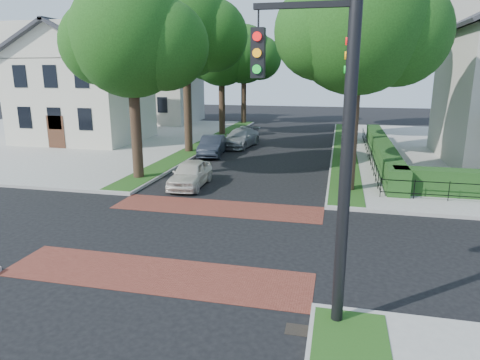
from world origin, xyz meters
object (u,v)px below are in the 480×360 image
(traffic_signal, at_px, (338,120))
(parked_car_rear, at_px, (240,138))
(parked_car_front, at_px, (190,174))
(parked_car_middle, at_px, (212,146))

(traffic_signal, height_order, parked_car_rear, traffic_signal)
(traffic_signal, relative_size, parked_car_front, 2.05)
(parked_car_rear, bearing_deg, parked_car_middle, -97.56)
(parked_car_middle, bearing_deg, parked_car_rear, 66.98)
(parked_car_front, height_order, parked_car_rear, parked_car_rear)
(parked_car_rear, bearing_deg, traffic_signal, -64.01)
(parked_car_front, relative_size, parked_car_middle, 0.93)
(parked_car_middle, xyz_separation_m, parked_car_rear, (1.10, 3.95, 0.00))
(traffic_signal, bearing_deg, parked_car_middle, 114.20)
(traffic_signal, xyz_separation_m, parked_car_middle, (-8.49, 18.88, -4.02))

